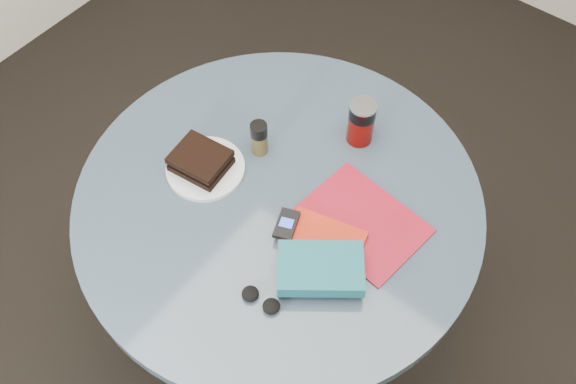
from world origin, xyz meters
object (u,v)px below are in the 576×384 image
Objects in this scene: pepper_grinder at (259,138)px; headphones at (261,300)px; magazine at (362,222)px; red_book at (323,241)px; novel at (321,268)px; mp3_player at (286,224)px; table at (279,231)px; sandwich at (201,160)px; soda_can at (361,122)px; plate at (206,168)px.

pepper_grinder is 1.02× the size of headphones.
red_book is (-0.04, -0.10, 0.01)m from magazine.
mp3_player is (-0.13, 0.05, -0.01)m from novel.
headphones reaches higher than red_book.
pepper_grinder reaches higher than table.
sandwich is 0.16m from pepper_grinder.
pepper_grinder is at bearing 112.58° from novel.
mp3_player is (0.02, -0.33, -0.04)m from soda_can.
headphones is at bearing -50.30° from pepper_grinder.
table is 7.02× the size of sandwich.
soda_can is 0.41m from novel.
headphones is at bearing -28.61° from sandwich.
sandwich is 0.80× the size of red_book.
soda_can is at bearing 79.55° from table.
plate is at bearing 177.17° from mp3_player.
headphones is at bearing -59.40° from table.
pepper_grinder is (0.08, 0.13, 0.01)m from sandwich.
soda_can is 0.34m from mp3_player.
magazine is (0.40, 0.12, -0.03)m from sandwich.
soda_can reaches higher than magazine.
plate is at bearing -157.30° from magazine.
pepper_grinder is at bearing 146.54° from table.
magazine is at bearing 18.15° from table.
magazine is 0.18m from mp3_player.
soda_can reaches higher than novel.
mp3_player is at bearing -35.91° from pepper_grinder.
soda_can is 1.32× the size of headphones.
sandwich is 1.57× the size of mp3_player.
pepper_grinder is 1.09× the size of mp3_player.
pepper_grinder is 0.35× the size of magazine.
sandwich reaches higher than magazine.
red_book is (0.29, -0.12, -0.04)m from pepper_grinder.
sandwich is at bearing -160.78° from plate.
novel is at bearing -81.24° from magazine.
mp3_player is at bearing -2.07° from sandwich.
pepper_grinder is 0.52× the size of novel.
red_book is 0.94× the size of novel.
plate is at bearing 19.22° from sandwich.
mp3_player reaches higher than plate.
soda_can reaches higher than mp3_player.
red_book is (0.36, 0.01, 0.01)m from plate.
mp3_player is (0.07, -0.06, 0.19)m from table.
novel is (0.21, -0.11, 0.20)m from table.
headphones reaches higher than plate.
magazine is at bearing 54.75° from novel.
pepper_grinder is (-0.18, -0.19, -0.01)m from soda_can.
plate is 0.15m from pepper_grinder.
soda_can is 0.45× the size of magazine.
pepper_grinder reaches higher than novel.
novel is 2.09× the size of mp3_player.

